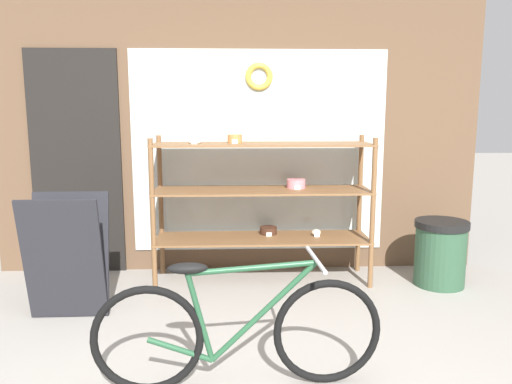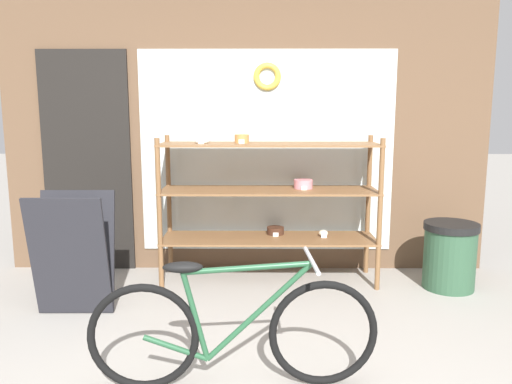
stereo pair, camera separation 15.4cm
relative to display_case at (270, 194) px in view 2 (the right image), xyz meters
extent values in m
cube|color=brown|center=(-0.22, 0.39, 0.92)|extent=(4.61, 0.08, 3.45)
cube|color=silver|center=(-0.02, 0.34, 0.35)|extent=(2.40, 0.02, 1.90)
cube|color=black|center=(-1.74, 0.33, 0.25)|extent=(0.84, 0.03, 2.10)
torus|color=gold|center=(-0.02, 0.32, 1.05)|extent=(0.26, 0.06, 0.26)
cylinder|color=brown|center=(-0.95, -0.24, -0.14)|extent=(0.04, 0.04, 1.32)
cylinder|color=brown|center=(0.93, -0.24, -0.14)|extent=(0.04, 0.04, 1.32)
cylinder|color=brown|center=(-0.95, 0.22, -0.14)|extent=(0.04, 0.04, 1.32)
cylinder|color=brown|center=(0.93, 0.22, -0.14)|extent=(0.04, 0.04, 1.32)
cube|color=brown|center=(-0.01, -0.01, -0.41)|extent=(1.93, 0.51, 0.02)
cube|color=brown|center=(-0.01, -0.01, 0.03)|extent=(1.93, 0.51, 0.02)
cube|color=brown|center=(-0.01, -0.01, 0.45)|extent=(1.93, 0.51, 0.02)
ellipsoid|color=beige|center=(0.49, 0.04, -0.37)|extent=(0.09, 0.07, 0.06)
cube|color=white|center=(0.49, -0.01, -0.38)|extent=(0.05, 0.00, 0.04)
cylinder|color=#422619|center=(0.06, 0.12, -0.37)|extent=(0.16, 0.16, 0.07)
cube|color=white|center=(0.06, 0.03, -0.38)|extent=(0.05, 0.00, 0.04)
cylinder|color=pink|center=(0.30, 0.06, 0.08)|extent=(0.17, 0.17, 0.08)
cube|color=white|center=(0.30, -0.03, 0.06)|extent=(0.05, 0.00, 0.04)
cylinder|color=#C67F42|center=(-0.25, 0.04, 0.49)|extent=(0.13, 0.13, 0.08)
cube|color=white|center=(-0.25, -0.03, 0.47)|extent=(0.05, 0.00, 0.04)
torus|color=beige|center=(-0.60, -0.01, 0.47)|extent=(0.12, 0.12, 0.03)
cube|color=white|center=(-0.60, -0.08, 0.47)|extent=(0.05, 0.00, 0.04)
torus|color=black|center=(-0.73, -1.81, -0.49)|extent=(0.62, 0.08, 0.62)
torus|color=black|center=(0.27, -1.76, -0.49)|extent=(0.62, 0.08, 0.62)
cylinder|color=#235133|center=(-0.09, -1.78, -0.36)|extent=(0.60, 0.07, 0.57)
cylinder|color=#235133|center=(-0.16, -1.78, -0.10)|extent=(0.71, 0.07, 0.07)
cylinder|color=#235133|center=(-0.45, -1.80, -0.38)|extent=(0.16, 0.04, 0.52)
cylinder|color=#235133|center=(-0.56, -1.80, -0.56)|extent=(0.36, 0.05, 0.17)
ellipsoid|color=black|center=(-0.51, -1.80, -0.09)|extent=(0.22, 0.10, 0.06)
cylinder|color=#B2B2B7|center=(0.19, -1.76, -0.06)|extent=(0.05, 0.46, 0.02)
cube|color=#232328|center=(-1.50, -0.85, -0.33)|extent=(0.57, 0.21, 0.93)
cube|color=#232328|center=(-1.50, -0.67, -0.33)|extent=(0.57, 0.21, 0.93)
cylinder|color=#2D5138|center=(1.57, -0.19, -0.51)|extent=(0.44, 0.44, 0.59)
cylinder|color=black|center=(1.57, -0.19, -0.25)|extent=(0.46, 0.46, 0.06)
camera|label=1|loc=(-0.25, -4.39, 0.76)|focal=35.00mm
camera|label=2|loc=(-0.09, -4.40, 0.76)|focal=35.00mm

